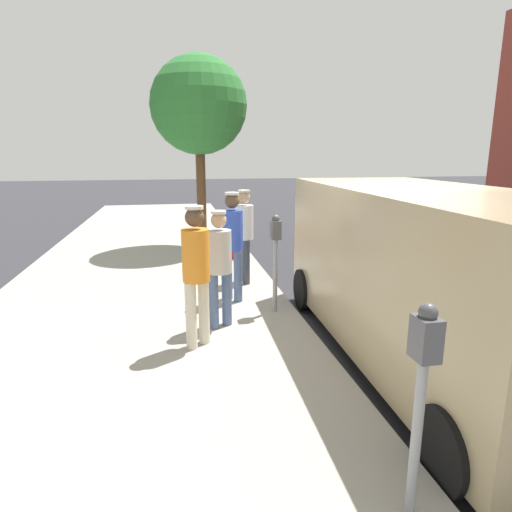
% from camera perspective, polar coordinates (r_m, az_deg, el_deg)
% --- Properties ---
extents(ground_plane, '(80.00, 80.00, 0.00)m').
position_cam_1_polar(ground_plane, '(6.82, 14.99, -9.24)').
color(ground_plane, '#2D2D33').
extents(sidewalk_slab, '(5.00, 32.00, 0.15)m').
position_cam_1_polar(sidewalk_slab, '(6.20, -16.19, -10.91)').
color(sidewalk_slab, '#9E998E').
rests_on(sidewalk_slab, ground).
extents(parking_meter_near, '(0.14, 0.18, 1.52)m').
position_cam_1_polar(parking_meter_near, '(6.60, 2.56, 1.22)').
color(parking_meter_near, gray).
rests_on(parking_meter_near, sidewalk_slab).
extents(parking_meter_far, '(0.14, 0.18, 1.52)m').
position_cam_1_polar(parking_meter_far, '(3.05, 20.88, -14.49)').
color(parking_meter_far, gray).
rests_on(parking_meter_far, sidewalk_slab).
extents(pedestrian_in_blue, '(0.34, 0.34, 1.80)m').
position_cam_1_polar(pedestrian_in_blue, '(7.13, -3.09, 2.22)').
color(pedestrian_in_blue, '#4C608C').
rests_on(pedestrian_in_blue, sidewalk_slab).
extents(pedestrian_in_orange, '(0.34, 0.34, 1.80)m').
position_cam_1_polar(pedestrian_in_orange, '(5.43, -7.83, -1.45)').
color(pedestrian_in_orange, beige).
rests_on(pedestrian_in_orange, sidewalk_slab).
extents(pedestrian_in_gray, '(0.34, 0.34, 1.66)m').
position_cam_1_polar(pedestrian_in_gray, '(6.04, -4.79, -0.78)').
color(pedestrian_in_gray, '#4C608C').
rests_on(pedestrian_in_gray, sidewalk_slab).
extents(pedestrian_in_white, '(0.34, 0.36, 1.76)m').
position_cam_1_polar(pedestrian_in_white, '(8.15, -1.55, 3.40)').
color(pedestrian_in_white, '#383D47').
rests_on(pedestrian_in_white, sidewalk_slab).
extents(parked_van, '(2.25, 5.25, 2.15)m').
position_cam_1_polar(parked_van, '(5.69, 21.44, -1.93)').
color(parked_van, tan).
rests_on(parked_van, ground).
extents(street_tree, '(2.42, 2.42, 4.78)m').
position_cam_1_polar(street_tree, '(11.57, -7.48, 18.82)').
color(street_tree, brown).
rests_on(street_tree, sidewalk_slab).
extents(fire_hydrant, '(0.24, 0.24, 0.86)m').
position_cam_1_polar(fire_hydrant, '(10.18, -2.72, 1.97)').
color(fire_hydrant, red).
rests_on(fire_hydrant, sidewalk_slab).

